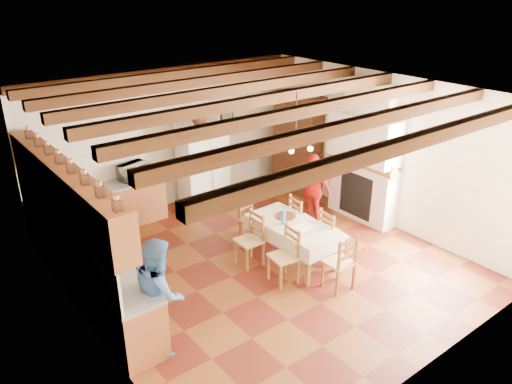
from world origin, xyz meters
TOP-DOWN VIEW (x-y plane):
  - floor at (0.00, 0.00)m, footprint 6.00×6.50m
  - ceiling at (0.00, 0.00)m, footprint 6.00×6.50m
  - wall_back at (0.00, 3.26)m, footprint 6.00×0.02m
  - wall_front at (0.00, -3.26)m, footprint 6.00×0.02m
  - wall_left at (-3.01, 0.00)m, footprint 0.02×6.50m
  - wall_right at (3.01, 0.00)m, footprint 0.02×6.50m
  - ceiling_beams at (0.00, 0.00)m, footprint 6.00×6.30m
  - lower_cabinets_left at (-2.70, 1.05)m, footprint 0.60×4.30m
  - lower_cabinets_back at (-1.55, 2.95)m, footprint 2.30×0.60m
  - countertop_left at (-2.70, 1.05)m, footprint 0.62×4.30m
  - countertop_back at (-1.55, 2.95)m, footprint 2.34×0.62m
  - backsplash_left at (-2.98, 1.05)m, footprint 0.03×4.30m
  - backsplash_back at (-1.55, 3.23)m, footprint 2.30×0.03m
  - upper_cabinets at (-2.83, 1.05)m, footprint 0.35×4.20m
  - fireplace at (2.72, 0.20)m, footprint 0.56×1.60m
  - wall_picture at (1.55, 3.23)m, footprint 0.34×0.03m
  - refrigerator at (0.55, 2.74)m, footprint 1.00×0.86m
  - hutch at (2.75, 2.13)m, footprint 0.61×1.28m
  - dining_table at (0.50, -0.21)m, footprint 0.90×1.68m
  - chandelier at (0.50, -0.21)m, footprint 0.47×0.47m
  - chair_left_near at (-0.06, -0.63)m, footprint 0.44×0.46m
  - chair_left_far at (-0.17, 0.15)m, footprint 0.41×0.43m
  - chair_right_near at (1.12, -0.61)m, footprint 0.45×0.47m
  - chair_right_far at (1.09, 0.16)m, footprint 0.46×0.48m
  - chair_end_near at (0.53, -1.30)m, footprint 0.44×0.42m
  - chair_end_far at (0.41, 0.79)m, footprint 0.52×0.50m
  - person_man at (-2.39, 0.35)m, footprint 0.64×0.78m
  - person_woman_blue at (-2.33, -0.76)m, footprint 0.83×0.94m
  - person_woman_red at (1.79, 0.64)m, footprint 0.53×0.93m
  - microwave at (-0.92, 2.95)m, footprint 0.67×0.53m
  - fridge_vase at (0.51, 2.74)m, footprint 0.39×0.39m

SIDE VIEW (x-z plane):
  - floor at x=0.00m, z-range -0.02..0.00m
  - lower_cabinets_left at x=-2.70m, z-range 0.00..0.86m
  - lower_cabinets_back at x=-1.55m, z-range 0.00..0.86m
  - chair_left_near at x=-0.06m, z-range 0.00..0.96m
  - chair_left_far at x=-0.17m, z-range 0.00..0.96m
  - chair_right_near at x=1.12m, z-range 0.00..0.96m
  - chair_right_far at x=1.09m, z-range 0.00..0.96m
  - chair_end_near at x=0.53m, z-range 0.00..0.96m
  - chair_end_far at x=0.41m, z-range 0.00..0.96m
  - dining_table at x=0.50m, z-range 0.28..1.01m
  - person_woman_red at x=1.79m, z-range 0.00..1.49m
  - person_woman_blue at x=-2.33m, z-range 0.00..1.60m
  - countertop_left at x=-2.70m, z-range 0.86..0.90m
  - countertop_back at x=-1.55m, z-range 0.86..0.90m
  - person_man at x=-2.39m, z-range 0.00..1.84m
  - refrigerator at x=0.55m, z-range 0.00..1.85m
  - microwave at x=-0.92m, z-range 0.90..1.22m
  - hutch at x=2.75m, z-range 0.00..2.27m
  - backsplash_left at x=-2.98m, z-range 0.90..1.50m
  - backsplash_back at x=-1.55m, z-range 0.90..1.50m
  - fireplace at x=2.72m, z-range 0.00..2.80m
  - wall_back at x=0.00m, z-range 0.00..3.00m
  - wall_front at x=0.00m, z-range 0.00..3.00m
  - wall_left at x=-3.01m, z-range 0.00..3.00m
  - wall_right at x=3.01m, z-range 0.00..3.00m
  - upper_cabinets at x=-2.83m, z-range 1.50..2.20m
  - wall_picture at x=1.55m, z-range 1.64..2.06m
  - fridge_vase at x=0.51m, z-range 1.85..2.19m
  - chandelier at x=0.50m, z-range 2.23..2.27m
  - ceiling_beams at x=0.00m, z-range 2.83..2.99m
  - ceiling at x=0.00m, z-range 3.00..3.02m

